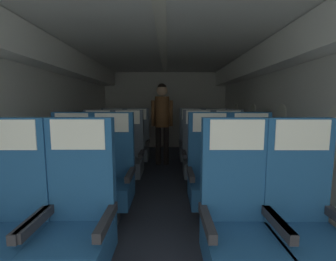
{
  "coord_description": "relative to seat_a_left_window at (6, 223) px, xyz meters",
  "views": [
    {
      "loc": [
        0.08,
        0.01,
        1.24
      ],
      "look_at": [
        0.08,
        3.5,
        0.81
      ],
      "focal_mm": 24.14,
      "sensor_mm": 36.0,
      "label": 1
    }
  ],
  "objects": [
    {
      "name": "seat_a_right_aisle",
      "position": [
        1.91,
        -0.0,
        0.0
      ],
      "size": [
        0.48,
        0.48,
        1.14
      ],
      "color": "#38383D",
      "rests_on": "ground"
    },
    {
      "name": "seat_a_left_aisle",
      "position": [
        0.44,
        0.01,
        0.0
      ],
      "size": [
        0.48,
        0.48,
        1.14
      ],
      "color": "#38383D",
      "rests_on": "ground"
    },
    {
      "name": "seat_d_left_window",
      "position": [
        0.0,
        2.79,
        0.0
      ],
      "size": [
        0.48,
        0.48,
        1.14
      ],
      "color": "#38383D",
      "rests_on": "ground"
    },
    {
      "name": "seat_c_left_aisle",
      "position": [
        0.44,
        1.86,
        0.0
      ],
      "size": [
        0.48,
        0.48,
        1.14
      ],
      "color": "#38383D",
      "rests_on": "ground"
    },
    {
      "name": "seat_a_left_window",
      "position": [
        0.0,
        0.0,
        0.0
      ],
      "size": [
        0.48,
        0.48,
        1.14
      ],
      "color": "#38383D",
      "rests_on": "ground"
    },
    {
      "name": "seat_b_left_aisle",
      "position": [
        0.44,
        0.93,
        0.0
      ],
      "size": [
        0.48,
        0.48,
        1.14
      ],
      "color": "#38383D",
      "rests_on": "ground"
    },
    {
      "name": "seat_d_right_window",
      "position": [
        1.48,
        2.78,
        0.0
      ],
      "size": [
        0.48,
        0.48,
        1.14
      ],
      "color": "#38383D",
      "rests_on": "ground"
    },
    {
      "name": "seat_d_right_aisle",
      "position": [
        1.93,
        2.78,
        0.0
      ],
      "size": [
        0.48,
        0.48,
        1.14
      ],
      "color": "#38383D",
      "rests_on": "ground"
    },
    {
      "name": "seat_c_right_aisle",
      "position": [
        1.93,
        1.85,
        0.0
      ],
      "size": [
        0.48,
        0.48,
        1.14
      ],
      "color": "#38383D",
      "rests_on": "ground"
    },
    {
      "name": "seat_c_left_window",
      "position": [
        0.0,
        1.87,
        0.0
      ],
      "size": [
        0.48,
        0.48,
        1.14
      ],
      "color": "#38383D",
      "rests_on": "ground"
    },
    {
      "name": "flight_attendant",
      "position": [
        0.92,
        3.12,
        0.53
      ],
      "size": [
        0.43,
        0.28,
        1.62
      ],
      "rotation": [
        0.0,
        0.0,
        2.81
      ],
      "color": "black",
      "rests_on": "ground"
    },
    {
      "name": "seat_b_left_window",
      "position": [
        0.01,
        0.95,
        0.0
      ],
      "size": [
        0.48,
        0.48,
        1.14
      ],
      "color": "#38383D",
      "rests_on": "ground"
    },
    {
      "name": "ground",
      "position": [
        0.96,
        1.78,
        -0.48
      ],
      "size": [
        3.61,
        6.72,
        0.02
      ],
      "primitive_type": "cube",
      "color": "#2D3342"
    },
    {
      "name": "fuselage_shell",
      "position": [
        0.96,
        2.05,
        1.06
      ],
      "size": [
        3.49,
        6.37,
        2.14
      ],
      "color": "silver",
      "rests_on": "ground"
    },
    {
      "name": "seat_c_right_window",
      "position": [
        1.48,
        1.85,
        0.0
      ],
      "size": [
        0.48,
        0.48,
        1.14
      ],
      "color": "#38383D",
      "rests_on": "ground"
    },
    {
      "name": "seat_a_right_window",
      "position": [
        1.49,
        0.01,
        0.0
      ],
      "size": [
        0.48,
        0.48,
        1.14
      ],
      "color": "#38383D",
      "rests_on": "ground"
    },
    {
      "name": "seat_b_right_window",
      "position": [
        1.48,
        0.95,
        0.0
      ],
      "size": [
        0.48,
        0.48,
        1.14
      ],
      "color": "#38383D",
      "rests_on": "ground"
    },
    {
      "name": "seat_b_right_aisle",
      "position": [
        1.92,
        0.93,
        0.0
      ],
      "size": [
        0.48,
        0.48,
        1.14
      ],
      "color": "#38383D",
      "rests_on": "ground"
    },
    {
      "name": "seat_d_left_aisle",
      "position": [
        0.45,
        2.78,
        0.0
      ],
      "size": [
        0.48,
        0.48,
        1.14
      ],
      "color": "#38383D",
      "rests_on": "ground"
    }
  ]
}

